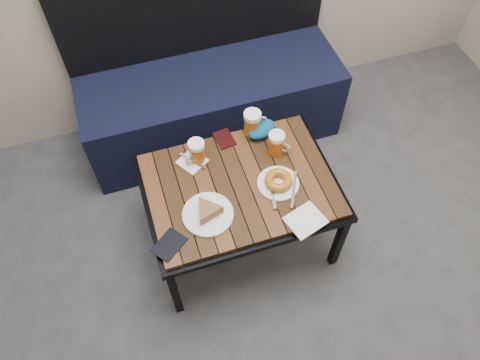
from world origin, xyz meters
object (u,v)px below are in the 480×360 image
object	(u,v)px
beer_mug_left	(197,152)
passport_burgundy	(224,139)
beer_mug_right	(277,143)
plate_pie	(208,212)
passport_navy	(169,245)
cafe_table	(240,189)
plate_bagel	(278,182)
knit_pouch	(261,129)
beer_mug_centre	(253,123)
bench	(211,97)

from	to	relation	value
beer_mug_left	passport_burgundy	world-z (taller)	beer_mug_left
beer_mug_left	beer_mug_right	world-z (taller)	beer_mug_left
plate_pie	passport_navy	bearing A→B (deg)	-155.60
cafe_table	plate_bagel	bearing A→B (deg)	-19.46
passport_burgundy	knit_pouch	bearing A→B (deg)	-14.23
beer_mug_centre	knit_pouch	xyz separation A→B (m)	(0.04, -0.02, -0.03)
cafe_table	passport_navy	size ratio (longest dim) A/B	6.54
passport_navy	cafe_table	bearing A→B (deg)	81.19
passport_navy	passport_burgundy	distance (m)	0.58
plate_pie	beer_mug_right	bearing A→B (deg)	30.49
plate_bagel	beer_mug_centre	bearing A→B (deg)	91.68
beer_mug_right	passport_navy	size ratio (longest dim) A/B	0.90
bench	plate_pie	world-z (taller)	bench
cafe_table	plate_bagel	world-z (taller)	plate_bagel
beer_mug_centre	passport_burgundy	size ratio (longest dim) A/B	1.18
bench	beer_mug_centre	size ratio (longest dim) A/B	10.90
beer_mug_left	passport_burgundy	xyz separation A→B (m)	(0.15, 0.08, -0.06)
beer_mug_centre	passport_burgundy	distance (m)	0.15
beer_mug_centre	knit_pouch	bearing A→B (deg)	-38.49
plate_pie	passport_burgundy	xyz separation A→B (m)	(0.18, 0.37, -0.02)
knit_pouch	cafe_table	bearing A→B (deg)	-127.30
beer_mug_right	plate_bagel	xyz separation A→B (m)	(-0.05, -0.17, -0.04)
beer_mug_centre	passport_burgundy	bearing A→B (deg)	173.24
bench	beer_mug_right	xyz separation A→B (m)	(0.14, -0.62, 0.26)
cafe_table	passport_burgundy	distance (m)	0.26
beer_mug_left	passport_burgundy	distance (m)	0.18
beer_mug_centre	passport_navy	size ratio (longest dim) A/B	1.00
beer_mug_centre	plate_bagel	distance (m)	0.32
bench	knit_pouch	world-z (taller)	bench
beer_mug_right	bench	bearing A→B (deg)	142.93
cafe_table	beer_mug_left	xyz separation A→B (m)	(-0.14, 0.18, 0.10)
beer_mug_right	knit_pouch	world-z (taller)	beer_mug_right
cafe_table	beer_mug_left	world-z (taller)	beer_mug_left
beer_mug_centre	plate_bagel	size ratio (longest dim) A/B	0.56
beer_mug_left	beer_mug_right	xyz separation A→B (m)	(0.35, -0.06, -0.00)
knit_pouch	bench	bearing A→B (deg)	102.75
cafe_table	beer_mug_centre	size ratio (longest dim) A/B	6.54
bench	passport_burgundy	xyz separation A→B (m)	(-0.06, -0.48, 0.20)
beer_mug_right	plate_pie	size ratio (longest dim) A/B	0.54
plate_pie	knit_pouch	xyz separation A→B (m)	(0.36, 0.35, 0.01)
plate_bagel	passport_navy	world-z (taller)	plate_bagel
cafe_table	beer_mug_centre	xyz separation A→B (m)	(0.15, 0.26, 0.11)
beer_mug_right	knit_pouch	size ratio (longest dim) A/B	0.80
beer_mug_right	cafe_table	bearing A→B (deg)	-110.73
plate_pie	knit_pouch	world-z (taller)	knit_pouch
beer_mug_centre	plate_bagel	world-z (taller)	beer_mug_centre
beer_mug_right	plate_pie	world-z (taller)	beer_mug_right
cafe_table	beer_mug_left	size ratio (longest dim) A/B	7.12
plate_bagel	bench	bearing A→B (deg)	96.25
cafe_table	beer_mug_right	world-z (taller)	beer_mug_right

